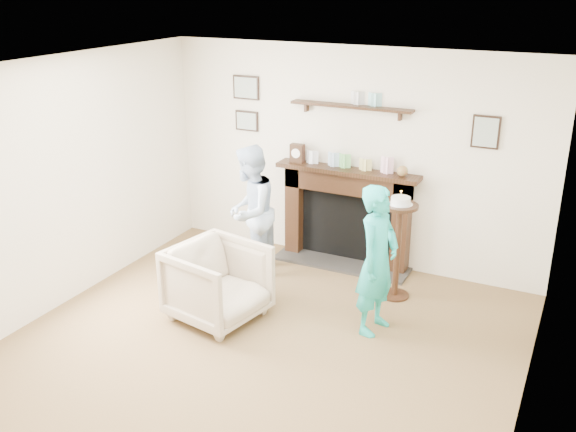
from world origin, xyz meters
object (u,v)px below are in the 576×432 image
object	(u,v)px
armchair	(219,317)
man	(251,273)
pedestal_table	(399,232)
woman	(374,329)

from	to	relation	value
armchair	man	size ratio (longest dim) A/B	0.56
pedestal_table	armchair	bearing A→B (deg)	-139.81
armchair	woman	bearing A→B (deg)	-60.92
armchair	woman	world-z (taller)	woman
man	pedestal_table	size ratio (longest dim) A/B	1.26
man	pedestal_table	world-z (taller)	pedestal_table
man	woman	xyz separation A→B (m)	(1.66, -0.56, 0.00)
woman	pedestal_table	bearing A→B (deg)	11.40
armchair	pedestal_table	distance (m)	2.01
woman	pedestal_table	distance (m)	1.04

